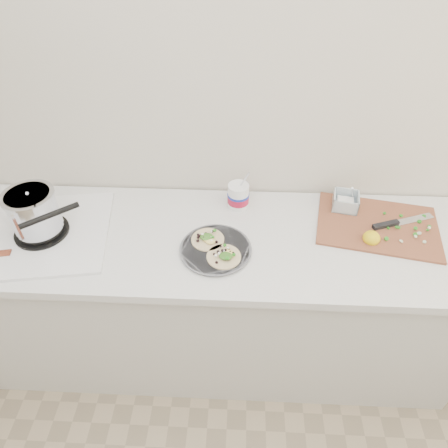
{
  "coord_description": "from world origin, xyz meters",
  "views": [
    {
      "loc": [
        0.12,
        0.19,
        2.08
      ],
      "look_at": [
        0.06,
        1.43,
        0.96
      ],
      "focal_mm": 32.0,
      "sensor_mm": 36.0,
      "label": 1
    }
  ],
  "objects_px": {
    "taco_plate": "(216,248)",
    "cutboard": "(375,221)",
    "tub": "(239,194)",
    "stove": "(37,220)"
  },
  "relations": [
    {
      "from": "tub",
      "to": "cutboard",
      "type": "height_order",
      "value": "tub"
    },
    {
      "from": "taco_plate",
      "to": "stove",
      "type": "bearing_deg",
      "value": 175.42
    },
    {
      "from": "stove",
      "to": "cutboard",
      "type": "bearing_deg",
      "value": -3.36
    },
    {
      "from": "taco_plate",
      "to": "tub",
      "type": "xyz_separation_m",
      "value": [
        0.09,
        0.3,
        0.05
      ]
    },
    {
      "from": "stove",
      "to": "taco_plate",
      "type": "distance_m",
      "value": 0.75
    },
    {
      "from": "cutboard",
      "to": "stove",
      "type": "bearing_deg",
      "value": -163.79
    },
    {
      "from": "taco_plate",
      "to": "cutboard",
      "type": "height_order",
      "value": "cutboard"
    },
    {
      "from": "stove",
      "to": "tub",
      "type": "distance_m",
      "value": 0.87
    },
    {
      "from": "tub",
      "to": "cutboard",
      "type": "bearing_deg",
      "value": -9.21
    },
    {
      "from": "taco_plate",
      "to": "tub",
      "type": "distance_m",
      "value": 0.31
    }
  ]
}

